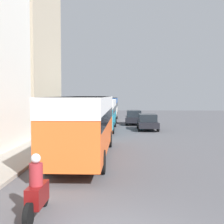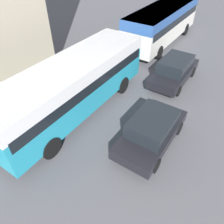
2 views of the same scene
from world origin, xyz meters
name	(u,v)px [view 1 (image 1 of 2)]	position (x,y,z in m)	size (l,w,h in m)	color
building_far_terrace	(16,53)	(-9.17, 20.50, 6.96)	(5.93, 9.82, 13.92)	#BCAD93
bus_lead	(85,118)	(-1.77, 9.60, 2.06)	(2.52, 10.82, 3.19)	#EA5B23
bus_following	(102,110)	(-1.81, 22.46, 1.86)	(2.50, 9.29, 2.84)	teal
bus_third_in_line	(107,106)	(-1.92, 33.43, 1.89)	(2.55, 9.34, 2.90)	silver
motorcycle_behind_lead	(37,192)	(-2.06, 1.63, 0.68)	(0.38, 2.24, 1.73)	maroon
car_crossing	(148,122)	(2.47, 22.61, 0.78)	(1.89, 4.07, 1.50)	black
car_far_curb	(134,117)	(1.34, 28.13, 0.81)	(1.85, 4.24, 1.58)	black
pedestrian_near_curb	(89,109)	(-5.02, 40.62, 1.10)	(0.40, 0.40, 1.86)	#232838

